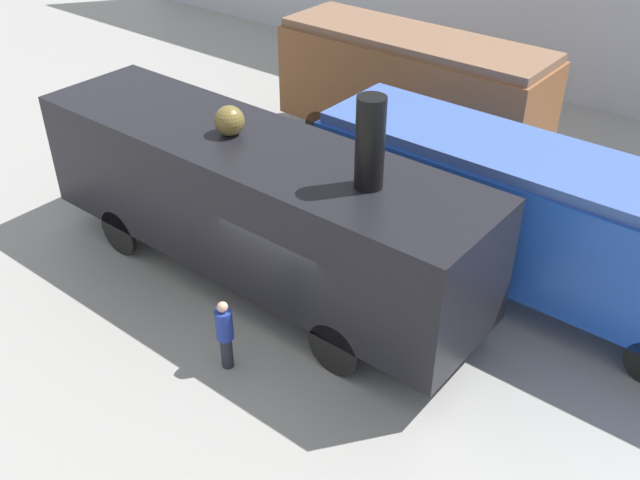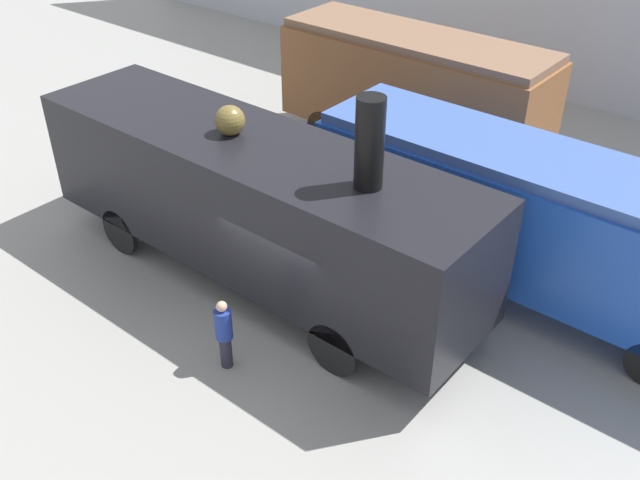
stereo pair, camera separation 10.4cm
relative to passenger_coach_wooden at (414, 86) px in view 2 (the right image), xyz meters
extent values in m
plane|color=gray|center=(2.46, -8.25, -2.20)|extent=(80.00, 80.00, 0.00)
cube|color=brown|center=(0.00, 0.00, -0.09)|extent=(8.05, 2.55, 2.71)
cube|color=brown|center=(0.00, 0.00, 1.39)|extent=(7.89, 2.34, 0.24)
cylinder|color=black|center=(2.42, -1.21, -1.62)|extent=(1.15, 0.12, 1.15)
cylinder|color=black|center=(2.42, 1.21, -1.62)|extent=(1.15, 0.12, 1.15)
cylinder|color=black|center=(-2.42, -1.21, -1.62)|extent=(1.15, 0.12, 1.15)
cylinder|color=black|center=(-2.42, 1.21, -1.62)|extent=(1.15, 0.12, 1.15)
cube|color=blue|center=(5.87, -4.12, -0.29)|extent=(10.24, 2.54, 2.50)
cube|color=#3A579D|center=(5.87, -4.12, 1.08)|extent=(10.04, 2.34, 0.24)
cylinder|color=black|center=(2.79, -5.33, -1.69)|extent=(1.01, 0.12, 1.01)
cylinder|color=black|center=(2.79, -2.91, -1.69)|extent=(1.01, 0.12, 1.01)
cube|color=black|center=(0.78, -7.53, -0.07)|extent=(10.94, 2.79, 2.75)
cylinder|color=black|center=(3.79, -7.53, 2.18)|extent=(0.54, 0.54, 1.75)
sphere|color=brown|center=(0.23, -7.53, 1.61)|extent=(0.64, 0.64, 0.64)
cylinder|color=black|center=(4.06, -8.86, -1.62)|extent=(1.16, 0.12, 1.16)
cylinder|color=black|center=(4.06, -6.20, -1.62)|extent=(1.16, 0.12, 1.16)
cylinder|color=black|center=(-2.51, -8.86, -1.62)|extent=(1.16, 0.12, 1.16)
cylinder|color=black|center=(-2.51, -6.20, -1.62)|extent=(1.16, 0.12, 1.16)
cylinder|color=#262633|center=(2.32, -10.04, -1.83)|extent=(0.24, 0.24, 0.73)
cylinder|color=navy|center=(2.32, -10.04, -1.14)|extent=(0.34, 0.34, 0.65)
sphere|color=tan|center=(2.32, -10.04, -0.71)|extent=(0.21, 0.21, 0.21)
camera|label=1|loc=(10.27, -17.00, 7.76)|focal=40.00mm
camera|label=2|loc=(10.35, -16.94, 7.76)|focal=40.00mm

